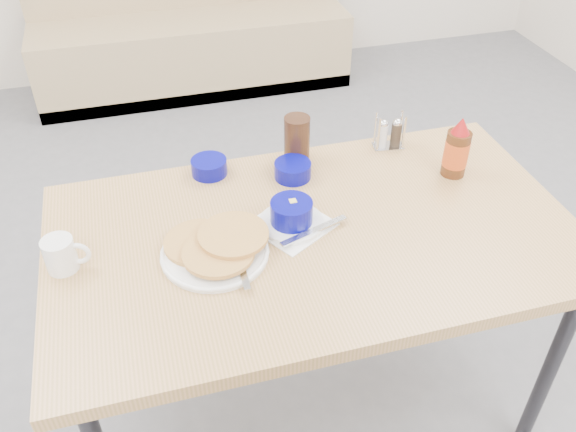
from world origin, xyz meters
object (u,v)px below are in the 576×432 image
object	(u,v)px
pancake_plate	(216,248)
syrup_bottle	(457,150)
butter_bowl	(293,170)
grits_setting	(292,216)
booth_bench	(190,29)
dining_table	(314,248)
creamer_bowl	(209,167)
condiment_caddy	(389,136)
coffee_mug	(62,254)
amber_tumbler	(297,140)

from	to	relation	value
pancake_plate	syrup_bottle	world-z (taller)	syrup_bottle
butter_bowl	grits_setting	bearing A→B (deg)	-106.51
booth_bench	syrup_bottle	bearing A→B (deg)	-78.72
dining_table	butter_bowl	distance (m)	0.27
creamer_bowl	condiment_caddy	world-z (taller)	condiment_caddy
butter_bowl	syrup_bottle	bearing A→B (deg)	-13.39
dining_table	grits_setting	bearing A→B (deg)	143.87
pancake_plate	butter_bowl	size ratio (longest dim) A/B	2.70
coffee_mug	butter_bowl	distance (m)	0.69
dining_table	butter_bowl	world-z (taller)	butter_bowl
dining_table	grits_setting	xyz separation A→B (m)	(-0.05, 0.04, 0.09)
coffee_mug	grits_setting	distance (m)	0.58
grits_setting	butter_bowl	world-z (taller)	grits_setting
butter_bowl	dining_table	bearing A→B (deg)	-92.55
dining_table	creamer_bowl	distance (m)	0.42
syrup_bottle	grits_setting	bearing A→B (deg)	-168.62
pancake_plate	coffee_mug	world-z (taller)	coffee_mug
booth_bench	amber_tumbler	size ratio (longest dim) A/B	12.88
dining_table	coffee_mug	world-z (taller)	coffee_mug
syrup_bottle	booth_bench	bearing A→B (deg)	101.28
pancake_plate	coffee_mug	distance (m)	0.37
coffee_mug	condiment_caddy	bearing A→B (deg)	17.34
butter_bowl	condiment_caddy	xyz separation A→B (m)	(0.34, 0.08, 0.02)
grits_setting	creamer_bowl	distance (m)	0.35
dining_table	condiment_caddy	world-z (taller)	condiment_caddy
coffee_mug	dining_table	bearing A→B (deg)	-2.67
booth_bench	butter_bowl	distance (m)	2.32
coffee_mug	condiment_caddy	size ratio (longest dim) A/B	0.98
booth_bench	coffee_mug	size ratio (longest dim) A/B	16.78
coffee_mug	condiment_caddy	world-z (taller)	condiment_caddy
butter_bowl	syrup_bottle	xyz separation A→B (m)	(0.47, -0.11, 0.06)
amber_tumbler	coffee_mug	bearing A→B (deg)	-155.62
dining_table	creamer_bowl	size ratio (longest dim) A/B	13.12
creamer_bowl	amber_tumbler	bearing A→B (deg)	-0.00
booth_bench	grits_setting	distance (m)	2.54
coffee_mug	pancake_plate	bearing A→B (deg)	-7.74
pancake_plate	amber_tumbler	size ratio (longest dim) A/B	1.99
booth_bench	pancake_plate	size ratio (longest dim) A/B	6.46
creamer_bowl	amber_tumbler	distance (m)	0.28
dining_table	syrup_bottle	world-z (taller)	syrup_bottle
dining_table	amber_tumbler	xyz separation A→B (m)	(0.05, 0.34, 0.14)
grits_setting	creamer_bowl	bearing A→B (deg)	119.44
booth_bench	dining_table	world-z (taller)	booth_bench
butter_bowl	syrup_bottle	distance (m)	0.48
dining_table	syrup_bottle	size ratio (longest dim) A/B	7.42
coffee_mug	condiment_caddy	distance (m)	1.03
amber_tumbler	syrup_bottle	bearing A→B (deg)	-24.45
grits_setting	amber_tumbler	distance (m)	0.32
dining_table	syrup_bottle	bearing A→B (deg)	16.96
coffee_mug	syrup_bottle	size ratio (longest dim) A/B	0.60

